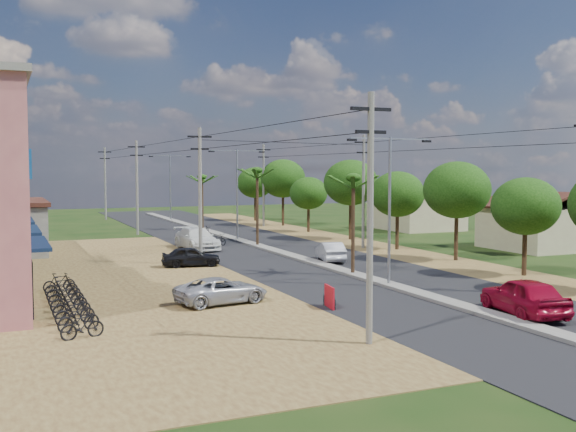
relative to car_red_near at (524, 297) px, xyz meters
name	(u,v)px	position (x,y,z in m)	size (l,w,h in m)	color
ground	(389,287)	(-1.50, 8.48, -0.82)	(160.00, 160.00, 0.00)	black
road	(281,254)	(-1.50, 23.48, -0.80)	(12.00, 110.00, 0.04)	black
median	(266,249)	(-1.50, 26.48, -0.73)	(1.00, 90.00, 0.18)	#605E56
dirt_lot_west	(82,282)	(-16.50, 16.48, -0.80)	(18.00, 46.00, 0.04)	brown
dirt_shoulder_east	(380,249)	(7.00, 23.48, -0.81)	(5.00, 90.00, 0.03)	brown
house_east_near	(540,219)	(18.50, 18.48, 1.57)	(7.60, 7.50, 4.60)	tan
house_east_far	(420,207)	(19.50, 36.48, 1.57)	(7.60, 7.50, 4.60)	tan
tree_east_b	(526,206)	(7.80, 8.48, 3.29)	(4.00, 4.00, 5.83)	black
tree_east_c	(457,190)	(8.20, 15.48, 4.04)	(4.60, 4.60, 6.83)	black
tree_east_d	(398,194)	(7.90, 22.48, 3.52)	(4.20, 4.20, 6.13)	black
tree_east_e	(351,183)	(8.10, 30.48, 4.27)	(4.80, 4.80, 7.14)	black
tree_east_f	(308,193)	(7.70, 38.48, 3.07)	(3.80, 3.80, 5.52)	black
tree_east_g	(283,179)	(8.30, 46.48, 4.42)	(5.00, 5.00, 7.38)	black
tree_east_h	(255,183)	(8.00, 54.48, 3.82)	(4.40, 4.40, 6.52)	black
palm_median_near	(353,182)	(-1.50, 12.48, 4.71)	(2.00, 2.00, 6.15)	black
palm_median_mid	(257,174)	(-1.50, 28.48, 5.08)	(2.00, 2.00, 6.55)	black
palm_median_far	(202,179)	(-1.50, 44.48, 4.44)	(2.00, 2.00, 5.85)	black
streetlight_near	(390,198)	(-1.50, 8.48, 3.96)	(5.10, 0.18, 8.00)	gray
streetlight_mid	(237,186)	(-1.50, 33.48, 3.96)	(5.10, 0.18, 8.00)	gray
streetlight_far	(170,182)	(-1.50, 58.48, 3.96)	(5.10, 0.18, 8.00)	gray
utility_pole_w_a	(370,213)	(-8.50, -1.52, 3.93)	(1.60, 0.24, 9.00)	#605E56
utility_pole_w_b	(200,193)	(-8.50, 20.48, 3.93)	(1.60, 0.24, 9.00)	#605E56
utility_pole_w_c	(137,185)	(-8.50, 42.48, 3.93)	(1.60, 0.24, 9.00)	#605E56
utility_pole_w_d	(105,181)	(-8.50, 63.48, 3.93)	(1.60, 0.24, 9.00)	#605E56
utility_pole_e_b	(363,188)	(6.00, 24.48, 3.93)	(1.60, 0.24, 9.00)	#605E56
utility_pole_e_c	(264,183)	(6.00, 46.48, 3.93)	(1.60, 0.24, 9.00)	#605E56
car_red_near	(524,297)	(0.00, 0.00, 0.00)	(1.94, 4.83, 1.64)	maroon
car_silver_mid	(330,252)	(0.00, 18.39, -0.16)	(1.40, 4.01, 1.32)	#9EA0A6
car_white_far	(197,239)	(-6.50, 28.58, 0.00)	(2.31, 5.67, 1.65)	silver
car_parked_silver	(222,291)	(-11.17, 7.53, -0.21)	(2.03, 4.39, 1.22)	#9EA0A6
car_parked_dark	(191,257)	(-9.35, 19.76, -0.19)	(1.50, 3.74, 1.27)	black
moto_rider_west_a	(218,240)	(-4.08, 30.81, -0.34)	(0.64, 1.82, 0.96)	black
moto_rider_west_b	(207,232)	(-2.98, 37.79, -0.33)	(0.46, 1.63, 0.98)	black
roadside_sign	(329,297)	(-7.00, 4.63, -0.31)	(0.27, 1.25, 1.04)	#A10E1A
parked_scooter_row	(69,301)	(-17.89, 8.50, -0.32)	(1.73, 11.26, 1.00)	black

